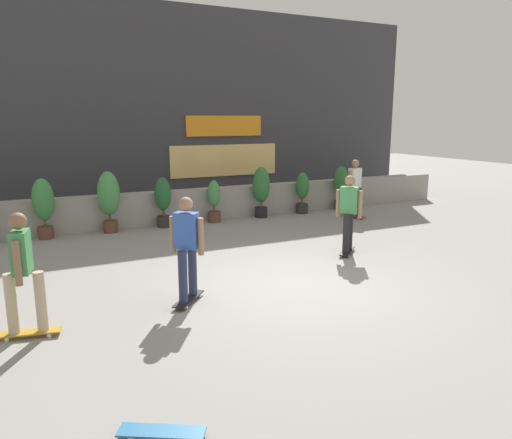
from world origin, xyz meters
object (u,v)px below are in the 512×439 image
Objects in this scene: potted_plant_2 at (109,197)px; skater_foreground at (23,270)px; potted_plant_7 at (341,185)px; skater_by_wall_left at (349,211)px; potted_plant_1 at (43,204)px; potted_plant_6 at (302,191)px; potted_plant_4 at (214,200)px; skater_far_left at (187,245)px; skateboard_near_camera at (162,432)px; potted_plant_3 at (163,199)px; skater_mid_plaza at (354,186)px; potted_plant_5 at (261,188)px.

skater_foreground reaches higher than potted_plant_2.
skater_foreground reaches higher than potted_plant_7.
skater_by_wall_left reaches higher than potted_plant_7.
potted_plant_2 is (1.52, 0.00, 0.06)m from potted_plant_1.
potted_plant_6 is at bearing 0.00° from potted_plant_2.
skater_foreground reaches higher than potted_plant_6.
skater_far_left reaches higher than potted_plant_4.
potted_plant_6 is 10.89m from skateboard_near_camera.
skateboard_near_camera is (-5.23, -4.23, -0.88)m from skater_by_wall_left.
potted_plant_2 is at bearing 180.00° from potted_plant_7.
skater_foreground is (-2.30, -0.23, 0.00)m from skater_far_left.
potted_plant_4 is 0.85× the size of potted_plant_7.
potted_plant_3 is at bearing 123.27° from skater_by_wall_left.
skateboard_near_camera is (0.51, -8.54, -0.79)m from potted_plant_1.
potted_plant_4 is at bearing 180.00° from potted_plant_7.
potted_plant_1 reaches higher than potted_plant_4.
skater_mid_plaza is 9.83m from skater_foreground.
potted_plant_2 is 6.03m from skater_by_wall_left.
potted_plant_1 is 0.87× the size of skater_foreground.
skateboard_near_camera is at bearing -112.60° from skater_far_left.
skater_mid_plaza is at bearing 33.28° from skater_far_left.
potted_plant_3 is at bearing 180.00° from potted_plant_6.
potted_plant_6 is at bearing 45.10° from skater_far_left.
potted_plant_6 is 1.59× the size of skateboard_near_camera.
potted_plant_2 is at bearing 134.38° from skater_by_wall_left.
potted_plant_7 is (7.14, 0.00, -0.13)m from potted_plant_2.
skater_far_left reaches higher than potted_plant_3.
potted_plant_1 is 0.87× the size of skater_by_wall_left.
skater_far_left is at bearing -134.90° from potted_plant_6.
potted_plant_2 is 0.92× the size of skater_foreground.
skater_by_wall_left is (2.83, -4.31, 0.19)m from potted_plant_3.
potted_plant_7 reaches higher than potted_plant_6.
potted_plant_6 is (7.25, 0.00, -0.17)m from potted_plant_1.
potted_plant_1 is 4.37m from potted_plant_4.
potted_plant_2 is at bearing 169.52° from skater_mid_plaza.
skater_mid_plaza is at bearing 50.76° from skater_by_wall_left.
potted_plant_2 is at bearing -180.00° from potted_plant_4.
skater_far_left is (-2.58, -5.48, 0.33)m from potted_plant_4.
potted_plant_4 is 0.79× the size of potted_plant_5.
potted_plant_4 is at bearing 180.00° from potted_plant_5.
skateboard_near_camera is (-1.27, -3.06, -0.88)m from skater_far_left.
skater_by_wall_left is 6.78m from skateboard_near_camera.
skater_foreground is at bearing -167.33° from skater_by_wall_left.
skater_mid_plaza reaches higher than potted_plant_2.
potted_plant_3 is 0.97× the size of potted_plant_7.
potted_plant_7 is (5.76, -0.00, 0.04)m from potted_plant_3.
potted_plant_4 is at bearing 0.00° from potted_plant_2.
potted_plant_3 is 1.06× the size of potted_plant_6.
potted_plant_7 is 0.82× the size of skater_mid_plaza.
potted_plant_3 is at bearing 0.00° from potted_plant_1.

